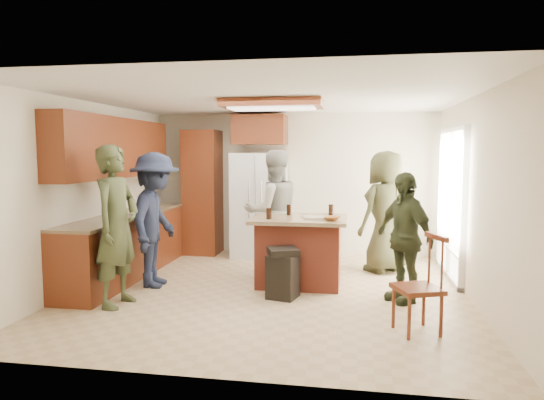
% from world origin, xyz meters
% --- Properties ---
extents(person_front_left, '(0.59, 0.75, 1.90)m').
position_xyz_m(person_front_left, '(-1.68, -0.85, 0.95)').
color(person_front_left, '#383F25').
rests_on(person_front_left, ground).
extents(person_behind_left, '(1.05, 0.89, 1.85)m').
position_xyz_m(person_behind_left, '(-0.12, 1.02, 0.92)').
color(person_behind_left, gray).
rests_on(person_behind_left, ground).
extents(person_behind_right, '(1.05, 1.04, 1.84)m').
position_xyz_m(person_behind_right, '(1.55, 1.35, 0.92)').
color(person_behind_right, '#34361F').
rests_on(person_behind_right, ground).
extents(person_side_right, '(0.92, 1.03, 1.58)m').
position_xyz_m(person_side_right, '(1.67, -0.14, 0.79)').
color(person_side_right, '#313921').
rests_on(person_side_right, ground).
extents(person_counter, '(0.63, 1.21, 1.81)m').
position_xyz_m(person_counter, '(-1.57, 0.01, 0.91)').
color(person_counter, '#1A2035').
rests_on(person_counter, ground).
extents(left_cabinetry, '(0.64, 3.00, 2.30)m').
position_xyz_m(left_cabinetry, '(-2.24, 0.40, 0.96)').
color(left_cabinetry, maroon).
rests_on(left_cabinetry, ground).
extents(back_wall_units, '(1.80, 0.60, 2.45)m').
position_xyz_m(back_wall_units, '(-1.33, 2.20, 1.38)').
color(back_wall_units, maroon).
rests_on(back_wall_units, ground).
extents(refrigerator, '(0.90, 0.76, 1.80)m').
position_xyz_m(refrigerator, '(-0.55, 2.12, 0.90)').
color(refrigerator, white).
rests_on(refrigerator, ground).
extents(kitchen_island, '(1.28, 1.03, 0.93)m').
position_xyz_m(kitchen_island, '(0.34, 0.43, 0.47)').
color(kitchen_island, '#9D3B28').
rests_on(kitchen_island, ground).
extents(island_items, '(0.98, 0.72, 0.15)m').
position_xyz_m(island_items, '(0.57, 0.35, 0.97)').
color(island_items, silver).
rests_on(island_items, kitchen_island).
extents(trash_bin, '(0.46, 0.46, 0.63)m').
position_xyz_m(trash_bin, '(0.21, -0.25, 0.32)').
color(trash_bin, black).
rests_on(trash_bin, ground).
extents(spindle_chair, '(0.54, 0.54, 0.99)m').
position_xyz_m(spindle_chair, '(1.72, -1.18, 0.45)').
color(spindle_chair, maroon).
rests_on(spindle_chair, ground).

